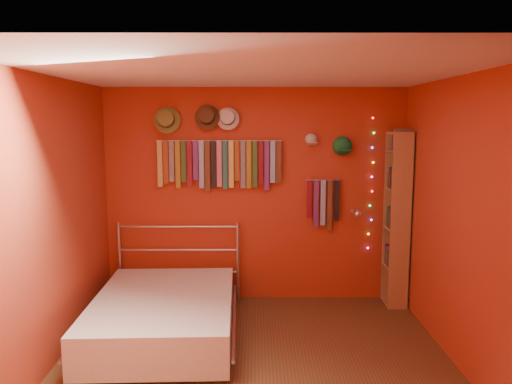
{
  "coord_description": "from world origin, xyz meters",
  "views": [
    {
      "loc": [
        0.01,
        -4.04,
        2.11
      ],
      "look_at": [
        0.01,
        0.9,
        1.41
      ],
      "focal_mm": 35.0,
      "sensor_mm": 36.0,
      "label": 1
    }
  ],
  "objects_px": {
    "reading_lamp": "(357,213)",
    "tie_rack": "(220,162)",
    "bed": "(164,315)",
    "bookshelf": "(401,218)"
  },
  "relations": [
    {
      "from": "bookshelf",
      "to": "tie_rack",
      "type": "bearing_deg",
      "value": 175.72
    },
    {
      "from": "reading_lamp",
      "to": "bookshelf",
      "type": "height_order",
      "value": "bookshelf"
    },
    {
      "from": "tie_rack",
      "to": "bed",
      "type": "xyz_separation_m",
      "value": [
        -0.49,
        -1.02,
        -1.42
      ]
    },
    {
      "from": "bed",
      "to": "tie_rack",
      "type": "bearing_deg",
      "value": 62.58
    },
    {
      "from": "reading_lamp",
      "to": "tie_rack",
      "type": "bearing_deg",
      "value": 172.98
    },
    {
      "from": "tie_rack",
      "to": "bed",
      "type": "distance_m",
      "value": 1.82
    },
    {
      "from": "bed",
      "to": "reading_lamp",
      "type": "bearing_deg",
      "value": 20.23
    },
    {
      "from": "reading_lamp",
      "to": "bed",
      "type": "xyz_separation_m",
      "value": [
        -2.05,
        -0.83,
        -0.86
      ]
    },
    {
      "from": "reading_lamp",
      "to": "bookshelf",
      "type": "bearing_deg",
      "value": 4.17
    },
    {
      "from": "reading_lamp",
      "to": "bed",
      "type": "height_order",
      "value": "reading_lamp"
    }
  ]
}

